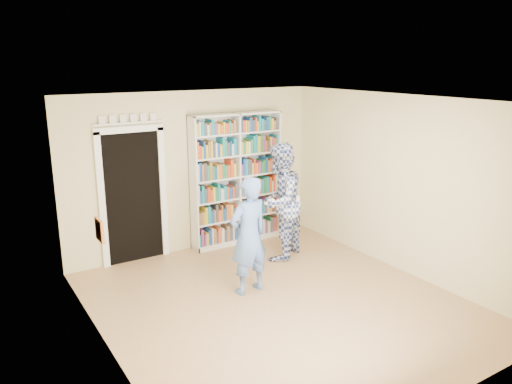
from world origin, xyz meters
TOP-DOWN VIEW (x-y plane):
  - floor at (0.00, 0.00)m, footprint 5.00×5.00m
  - ceiling at (0.00, 0.00)m, footprint 5.00×5.00m
  - wall_back at (0.00, 2.50)m, footprint 4.50×0.00m
  - wall_left at (-2.25, 0.00)m, footprint 0.00×5.00m
  - wall_right at (2.25, 0.00)m, footprint 0.00×5.00m
  - bookshelf at (0.72, 2.34)m, footprint 1.68×0.31m
  - doorway at (-1.10, 2.48)m, footprint 1.10×0.08m
  - wall_art at (-2.23, 0.20)m, footprint 0.03×0.25m
  - man_blue at (-0.15, 0.52)m, footprint 0.65×0.46m
  - man_plaid at (0.94, 1.34)m, footprint 1.17×1.09m
  - paper_sheet at (1.07, 1.12)m, footprint 0.19×0.05m

SIDE VIEW (x-z plane):
  - floor at x=0.00m, z-range 0.00..0.00m
  - man_blue at x=-0.15m, z-range 0.00..1.67m
  - paper_sheet at x=1.07m, z-range 0.80..1.08m
  - man_plaid at x=0.94m, z-range 0.00..1.92m
  - bookshelf at x=0.72m, z-range 0.01..2.32m
  - doorway at x=-1.10m, z-range -0.04..2.39m
  - wall_back at x=0.00m, z-range -0.90..3.60m
  - wall_left at x=-2.25m, z-range -1.15..3.85m
  - wall_right at x=2.25m, z-range -1.15..3.85m
  - wall_art at x=-2.23m, z-range 1.27..1.52m
  - ceiling at x=0.00m, z-range 2.70..2.70m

